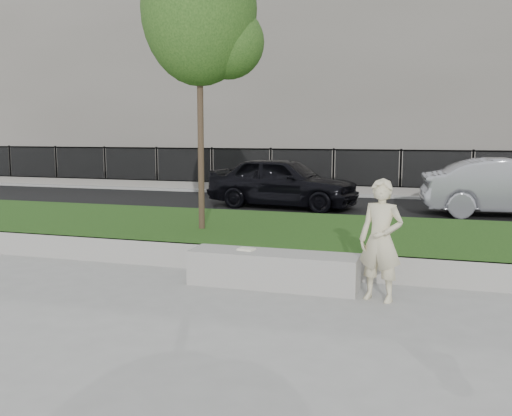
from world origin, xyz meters
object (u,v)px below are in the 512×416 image
(stone_bench, at_px, (273,269))
(book, at_px, (246,249))
(car_dark, at_px, (283,182))
(man, at_px, (381,240))
(young_tree, at_px, (204,15))

(stone_bench, xyz_separation_m, book, (-0.40, 0.04, 0.26))
(car_dark, bearing_deg, man, -148.97)
(young_tree, bearing_deg, stone_bench, -48.21)
(car_dark, bearing_deg, stone_bench, -158.00)
(stone_bench, relative_size, man, 1.51)
(stone_bench, xyz_separation_m, man, (1.49, -0.23, 0.54))
(man, relative_size, car_dark, 0.37)
(book, relative_size, car_dark, 0.05)
(man, relative_size, young_tree, 0.30)
(book, distance_m, young_tree, 4.45)
(stone_bench, distance_m, man, 1.60)
(stone_bench, bearing_deg, car_dark, 103.69)
(stone_bench, bearing_deg, book, 174.76)
(book, height_order, car_dark, car_dark)
(book, bearing_deg, car_dark, 110.64)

